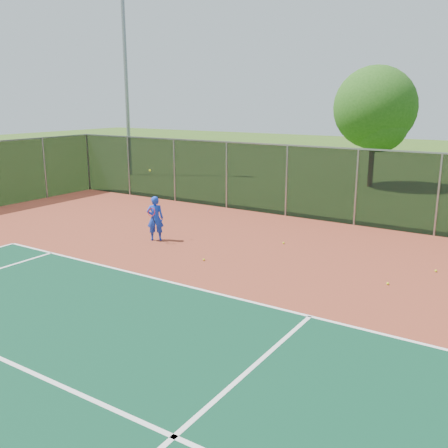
% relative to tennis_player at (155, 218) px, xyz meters
% --- Properties ---
extents(ground, '(120.00, 120.00, 0.00)m').
position_rel_tennis_player_xyz_m(ground, '(5.16, -6.03, -0.82)').
color(ground, '#305317').
rests_on(ground, ground).
extents(court_apron, '(30.00, 20.00, 0.02)m').
position_rel_tennis_player_xyz_m(court_apron, '(5.16, -4.03, -0.81)').
color(court_apron, brown).
rests_on(court_apron, ground).
extents(court_lines, '(22.10, 13.05, 0.00)m').
position_rel_tennis_player_xyz_m(court_lines, '(7.16, -7.91, -0.78)').
color(court_lines, white).
rests_on(court_lines, court_apron).
extents(fence_back, '(30.00, 0.06, 3.03)m').
position_rel_tennis_player_xyz_m(fence_back, '(5.16, 5.97, 0.75)').
color(fence_back, black).
rests_on(fence_back, court_apron).
extents(tennis_player, '(0.69, 0.74, 2.48)m').
position_rel_tennis_player_xyz_m(tennis_player, '(0.00, 0.00, 0.00)').
color(tennis_player, blue).
rests_on(tennis_player, court_apron).
extents(practice_ball_0, '(0.07, 0.07, 0.07)m').
position_rel_tennis_player_xyz_m(practice_ball_0, '(8.11, -0.01, -0.76)').
color(practice_ball_0, '#D2E41A').
rests_on(practice_ball_0, court_apron).
extents(practice_ball_2, '(0.07, 0.07, 0.07)m').
position_rel_tennis_player_xyz_m(practice_ball_2, '(8.99, 1.78, -0.76)').
color(practice_ball_2, '#D2E41A').
rests_on(practice_ball_2, court_apron).
extents(practice_ball_3, '(0.07, 0.07, 0.07)m').
position_rel_tennis_player_xyz_m(practice_ball_3, '(-3.20, 3.52, -0.76)').
color(practice_ball_3, '#D2E41A').
rests_on(practice_ball_3, court_apron).
extents(practice_ball_4, '(0.07, 0.07, 0.07)m').
position_rel_tennis_player_xyz_m(practice_ball_4, '(2.77, -0.99, -0.76)').
color(practice_ball_4, '#D2E41A').
rests_on(practice_ball_4, court_apron).
extents(practice_ball_5, '(0.07, 0.07, 0.07)m').
position_rel_tennis_player_xyz_m(practice_ball_5, '(4.02, 2.01, -0.76)').
color(practice_ball_5, '#D2E41A').
rests_on(practice_ball_5, court_apron).
extents(floodlight_nw, '(0.90, 0.40, 13.37)m').
position_rel_tennis_player_xyz_m(floodlight_nw, '(-11.96, 11.47, 6.66)').
color(floodlight_nw, gray).
rests_on(floodlight_nw, ground).
extents(tree_back_left, '(4.58, 4.58, 6.72)m').
position_rel_tennis_player_xyz_m(tree_back_left, '(3.00, 15.39, 3.40)').
color(tree_back_left, '#392314').
rests_on(tree_back_left, ground).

